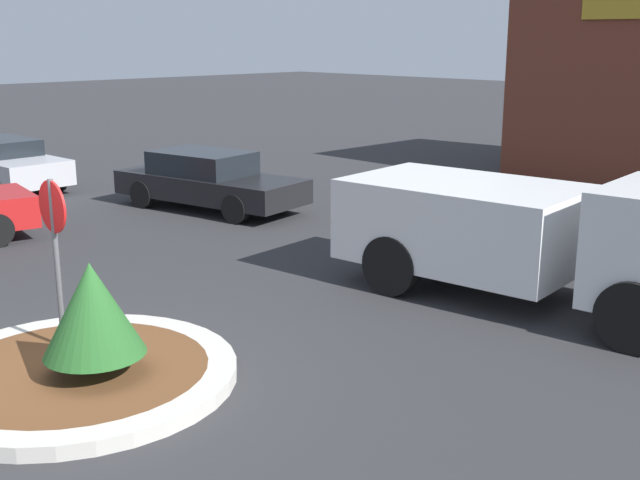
# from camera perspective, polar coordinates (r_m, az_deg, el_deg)

# --- Properties ---
(ground_plane) EXTENTS (120.00, 120.00, 0.00)m
(ground_plane) POSITION_cam_1_polar(r_m,az_deg,el_deg) (10.30, -16.89, -9.61)
(ground_plane) COLOR #2D2D30
(traffic_island) EXTENTS (3.87, 3.87, 0.18)m
(traffic_island) POSITION_cam_1_polar(r_m,az_deg,el_deg) (10.26, -16.93, -9.15)
(traffic_island) COLOR #BCB7AD
(traffic_island) RESTS_ON ground_plane
(stop_sign) EXTENTS (0.66, 0.07, 2.37)m
(stop_sign) POSITION_cam_1_polar(r_m,az_deg,el_deg) (10.51, -18.33, 0.17)
(stop_sign) COLOR #4C4C51
(stop_sign) RESTS_ON ground_plane
(island_shrub) EXTENTS (1.20, 1.20, 1.37)m
(island_shrub) POSITION_cam_1_polar(r_m,az_deg,el_deg) (9.71, -15.89, -4.73)
(island_shrub) COLOR brown
(island_shrub) RESTS_ON traffic_island
(utility_truck) EXTENTS (6.38, 2.95, 2.06)m
(utility_truck) POSITION_cam_1_polar(r_m,az_deg,el_deg) (12.74, 15.19, 0.49)
(utility_truck) COLOR silver
(utility_truck) RESTS_ON ground_plane
(parked_sedan_black) EXTENTS (5.01, 2.64, 1.38)m
(parked_sedan_black) POSITION_cam_1_polar(r_m,az_deg,el_deg) (19.40, -7.95, 4.23)
(parked_sedan_black) COLOR black
(parked_sedan_black) RESTS_ON ground_plane
(parked_sedan_silver) EXTENTS (4.40, 2.00, 1.34)m
(parked_sedan_silver) POSITION_cam_1_polar(r_m,az_deg,el_deg) (23.48, -21.62, 5.07)
(parked_sedan_silver) COLOR #B7B7BC
(parked_sedan_silver) RESTS_ON ground_plane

